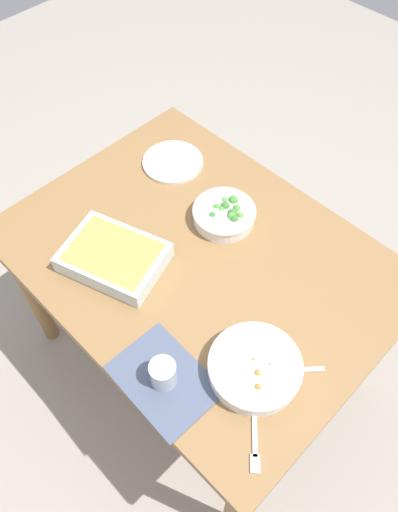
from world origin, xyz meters
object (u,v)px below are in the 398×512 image
Objects in this scene: drink_cup at (163,374)px; spoon_by_stew at (283,370)px; baking_dish at (114,257)px; side_plate at (173,162)px; broccoli_bowl at (224,214)px; fork_on_table at (255,441)px; stew_bowl at (255,367)px.

spoon_by_stew is at bearing -130.52° from drink_cup.
baking_dish is 1.61× the size of side_plate.
broccoli_bowl reaches higher than baking_dish.
fork_on_table is at bearing 139.33° from broccoli_bowl.
side_plate is (0.20, -0.43, -0.03)m from baking_dish.
baking_dish reaches higher than fork_on_table.
stew_bowl is 0.24m from drink_cup.
stew_bowl is at bearing -129.85° from drink_cup.
baking_dish is at bearing -21.20° from drink_cup.
spoon_by_stew is at bearing 149.87° from broccoli_bowl.
fork_on_table is (-0.86, 0.53, -0.00)m from side_plate.
stew_bowl is at bearing 47.42° from spoon_by_stew.
drink_cup reaches higher than baking_dish.
stew_bowl is at bearing -47.87° from fork_on_table.
fork_on_table is (-0.07, 0.19, -0.00)m from spoon_by_stew.
side_plate is (0.32, -0.06, -0.02)m from broccoli_bowl.
stew_bowl is at bearing -176.36° from baking_dish.
drink_cup is 0.83m from side_plate.
baking_dish is at bearing 114.41° from side_plate.
fork_on_table is (-0.12, 0.14, -0.03)m from stew_bowl.
spoon_by_stew is (-0.21, -0.24, -0.03)m from drink_cup.
drink_cup is 0.28m from fork_on_table.
fork_on_table is at bearing 171.39° from baking_dish.
fork_on_table is at bearing 148.29° from side_plate.
side_plate is 1.54× the size of fork_on_table.
drink_cup is at bearing 49.48° from spoon_by_stew.
spoon_by_stew is at bearing 156.78° from side_plate.
baking_dish is at bearing -8.61° from fork_on_table.
stew_bowl is 1.76× the size of fork_on_table.
spoon_by_stew reaches higher than fork_on_table.
broccoli_bowl is at bearing -30.13° from spoon_by_stew.
spoon_by_stew is (-0.05, -0.06, -0.03)m from stew_bowl.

